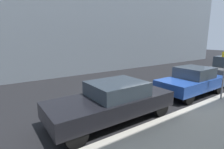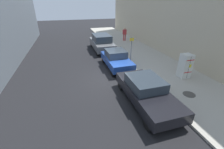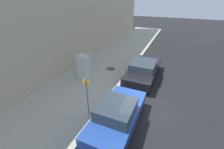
# 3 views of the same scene
# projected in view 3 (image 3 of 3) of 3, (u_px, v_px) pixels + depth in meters

# --- Properties ---
(ground_plane) EXTENTS (80.00, 80.00, 0.00)m
(ground_plane) POSITION_uv_depth(u_px,v_px,m) (147.00, 109.00, 8.18)
(ground_plane) COLOR black
(sidewalk_slab) EXTENTS (4.66, 44.00, 0.13)m
(sidewalk_slab) POSITION_uv_depth(u_px,v_px,m) (79.00, 90.00, 9.73)
(sidewalk_slab) COLOR #B2ADA0
(sidewalk_slab) RESTS_ON ground
(building_facade_near) EXTENTS (1.92, 39.60, 10.10)m
(building_facade_near) POSITION_uv_depth(u_px,v_px,m) (22.00, 4.00, 8.55)
(building_facade_near) COLOR beige
(building_facade_near) RESTS_ON ground
(discarded_refrigerator) EXTENTS (0.69, 0.69, 1.69)m
(discarded_refrigerator) POSITION_uv_depth(u_px,v_px,m) (84.00, 67.00, 10.75)
(discarded_refrigerator) COLOR silver
(discarded_refrigerator) RESTS_ON sidewalk_slab
(manhole_cover) EXTENTS (0.70, 0.70, 0.02)m
(manhole_cover) POSITION_uv_depth(u_px,v_px,m) (111.00, 69.00, 12.34)
(manhole_cover) COLOR #47443F
(manhole_cover) RESTS_ON sidewalk_slab
(street_sign_post) EXTENTS (0.36, 0.07, 2.29)m
(street_sign_post) POSITION_uv_depth(u_px,v_px,m) (87.00, 98.00, 6.76)
(street_sign_post) COLOR slate
(street_sign_post) RESTS_ON sidewalk_slab
(parked_hatchback_blue) EXTENTS (1.73, 3.98, 1.45)m
(parked_hatchback_blue) POSITION_uv_depth(u_px,v_px,m) (117.00, 115.00, 6.77)
(parked_hatchback_blue) COLOR #23479E
(parked_hatchback_blue) RESTS_ON ground
(parked_sedan_dark) EXTENTS (1.86, 4.65, 1.39)m
(parked_sedan_dark) POSITION_uv_depth(u_px,v_px,m) (143.00, 69.00, 10.89)
(parked_sedan_dark) COLOR black
(parked_sedan_dark) RESTS_ON ground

